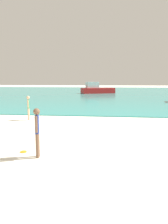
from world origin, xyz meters
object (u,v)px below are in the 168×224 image
object	(u,v)px
boat_far	(97,89)
person_distant	(28,106)
person_standing	(37,130)
frisbee	(23,152)

from	to	relation	value
boat_far	person_distant	bearing A→B (deg)	-119.40
person_standing	boat_far	bearing A→B (deg)	169.73
person_standing	frisbee	distance (m)	1.18
person_standing	frisbee	xyz separation A→B (m)	(-0.66, 0.40, -0.89)
person_standing	person_distant	bearing A→B (deg)	-167.13
frisbee	boat_far	world-z (taller)	boat_far
person_distant	person_standing	bearing A→B (deg)	-169.69
person_standing	frisbee	size ratio (longest dim) A/B	6.96
person_standing	person_distant	xyz separation A→B (m)	(-2.72, 6.28, -0.05)
frisbee	person_distant	world-z (taller)	person_distant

